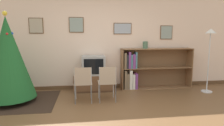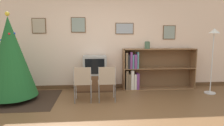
# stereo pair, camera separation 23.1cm
# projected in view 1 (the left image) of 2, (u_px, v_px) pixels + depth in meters

# --- Properties ---
(ground_plane) EXTENTS (24.00, 24.00, 0.00)m
(ground_plane) POSITION_uv_depth(u_px,v_px,m) (113.00, 122.00, 3.51)
(ground_plane) COLOR brown
(wall_back) EXTENTS (8.39, 0.11, 2.70)m
(wall_back) POSITION_uv_depth(u_px,v_px,m) (101.00, 41.00, 5.59)
(wall_back) COLOR beige
(wall_back) RESTS_ON ground_plane
(area_rug) EXTENTS (2.02, 1.58, 0.01)m
(area_rug) POSITION_uv_depth(u_px,v_px,m) (11.00, 102.00, 4.55)
(area_rug) COLOR #332319
(area_rug) RESTS_ON ground_plane
(christmas_tree) EXTENTS (1.12, 1.12, 2.02)m
(christmas_tree) POSITION_uv_depth(u_px,v_px,m) (8.00, 58.00, 4.41)
(christmas_tree) COLOR maroon
(christmas_tree) RESTS_ON area_rug
(tv_console) EXTENTS (1.06, 0.46, 0.45)m
(tv_console) POSITION_uv_depth(u_px,v_px,m) (94.00, 83.00, 5.43)
(tv_console) COLOR #4C311E
(tv_console) RESTS_ON ground_plane
(television) EXTENTS (0.61, 0.45, 0.51)m
(television) POSITION_uv_depth(u_px,v_px,m) (93.00, 65.00, 5.36)
(television) COLOR #9E9E99
(television) RESTS_ON tv_console
(folding_chair_left) EXTENTS (0.40, 0.40, 0.82)m
(folding_chair_left) POSITION_uv_depth(u_px,v_px,m) (83.00, 82.00, 4.44)
(folding_chair_left) COLOR tan
(folding_chair_left) RESTS_ON ground_plane
(folding_chair_right) EXTENTS (0.40, 0.40, 0.82)m
(folding_chair_right) POSITION_uv_depth(u_px,v_px,m) (107.00, 81.00, 4.51)
(folding_chair_right) COLOR tan
(folding_chair_right) RESTS_ON ground_plane
(bookshelf) EXTENTS (2.02, 0.36, 1.13)m
(bookshelf) POSITION_uv_depth(u_px,v_px,m) (144.00, 70.00, 5.64)
(bookshelf) COLOR olive
(bookshelf) RESTS_ON ground_plane
(vase) EXTENTS (0.14, 0.14, 0.20)m
(vase) POSITION_uv_depth(u_px,v_px,m) (145.00, 45.00, 5.50)
(vase) COLOR #47664C
(vase) RESTS_ON bookshelf
(standing_lamp) EXTENTS (0.28, 0.28, 1.67)m
(standing_lamp) POSITION_uv_depth(u_px,v_px,m) (210.00, 44.00, 5.16)
(standing_lamp) COLOR silver
(standing_lamp) RESTS_ON ground_plane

